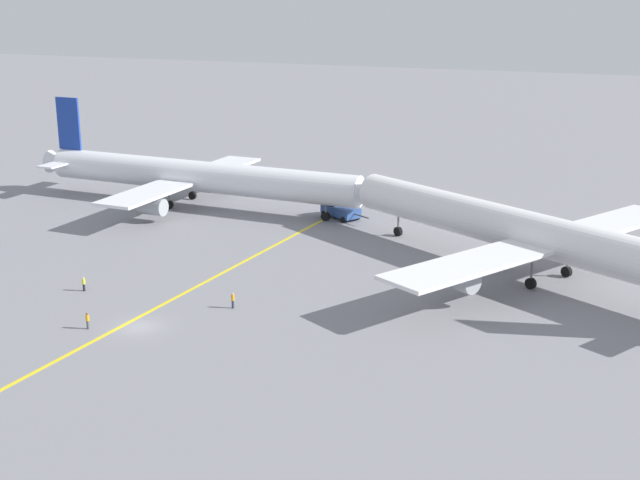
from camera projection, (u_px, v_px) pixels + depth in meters
name	position (u px, v px, depth m)	size (l,w,h in m)	color
ground_plane	(140.00, 327.00, 87.09)	(600.00, 600.00, 0.00)	gray
taxiway_stripe	(182.00, 294.00, 96.34)	(0.50, 120.00, 0.01)	yellow
airliner_at_gate_left	(197.00, 177.00, 134.49)	(59.45, 39.04, 15.94)	white
airliner_being_pushed	(530.00, 233.00, 101.05)	(54.26, 44.99, 15.68)	white
pushback_tug	(340.00, 209.00, 128.31)	(8.97, 5.97, 3.03)	#2D4C8C
ground_crew_ramp_agent_by_cones	(84.00, 284.00, 97.24)	(0.36, 0.36, 1.65)	black
ground_crew_marshaller_foreground	(88.00, 320.00, 86.30)	(0.36, 0.36, 1.75)	#4C4C51
ground_crew_wing_walker_right	(233.00, 300.00, 91.94)	(0.36, 0.36, 1.76)	#2D3351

